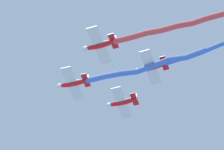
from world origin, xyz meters
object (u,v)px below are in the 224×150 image
at_px(airplane_lead, 73,83).
at_px(airplane_left_wing, 100,45).
at_px(airplane_right_wing, 122,102).
at_px(airplane_slot, 151,67).

height_order(airplane_lead, airplane_left_wing, airplane_lead).
height_order(airplane_lead, airplane_right_wing, airplane_right_wing).
bearing_deg(airplane_lead, airplane_left_wing, 134.28).
relative_size(airplane_lead, airplane_right_wing, 1.01).
bearing_deg(airplane_right_wing, airplane_slot, 135.79).
bearing_deg(airplane_slot, airplane_lead, 3.02).
height_order(airplane_right_wing, airplane_slot, airplane_right_wing).
xyz_separation_m(airplane_lead, airplane_slot, (-9.42, 9.28, -0.20)).
relative_size(airplane_left_wing, airplane_slot, 0.99).
height_order(airplane_lead, airplane_slot, airplane_lead).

